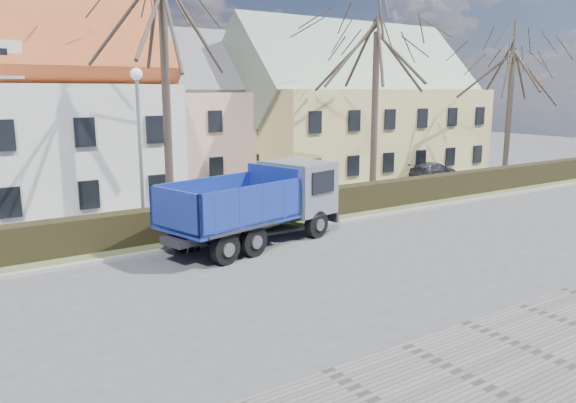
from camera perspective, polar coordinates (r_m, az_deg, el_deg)
ground at (r=19.39m, az=3.49°, el=-6.51°), size 120.00×120.00×0.00m
sidewalk_near at (r=14.08m, az=25.65°, el=-14.49°), size 80.00×5.00×0.08m
curb_far at (r=23.05m, az=-3.46°, el=-3.49°), size 80.00×0.30×0.12m
grass_strip at (r=24.41m, az=-5.36°, el=-2.72°), size 80.00×3.00×0.10m
hedge at (r=24.10m, az=-5.16°, el=-1.43°), size 60.00×0.90×1.30m
building_pink at (r=37.92m, az=-10.17°, el=8.13°), size 10.80×8.80×8.00m
building_yellow at (r=41.80m, az=6.96°, el=8.83°), size 18.80×10.80×8.50m
tree_1 at (r=24.95m, az=-12.34°, el=11.92°), size 9.20×9.20×12.65m
tree_2 at (r=31.43m, az=8.84°, el=10.32°), size 8.00×8.00×11.00m
tree_3 at (r=40.52m, az=21.61°, el=9.45°), size 7.60×7.60×10.45m
dump_truck at (r=21.51m, az=-4.06°, el=-0.44°), size 8.30×4.69×3.13m
streetlight at (r=23.05m, az=-14.76°, el=4.68°), size 0.54×0.54×6.85m
cart_frame at (r=21.03m, az=-9.99°, el=-4.24°), size 0.84×0.56×0.72m
parked_car_b at (r=39.59m, az=14.54°, el=3.08°), size 4.07×1.98×1.14m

